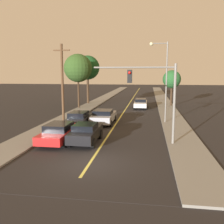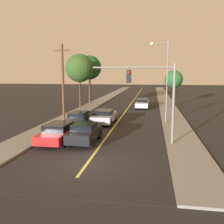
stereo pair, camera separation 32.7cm
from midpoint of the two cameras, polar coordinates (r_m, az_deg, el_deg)
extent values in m
plane|color=black|center=(14.25, -5.79, -11.61)|extent=(200.00, 200.00, 0.00)
cube|color=black|center=(49.29, 4.51, 3.02)|extent=(9.02, 80.00, 0.01)
cube|color=#D1C14C|center=(49.29, 4.51, 3.03)|extent=(0.16, 76.00, 0.00)
cube|color=gray|center=(50.01, -2.10, 3.18)|extent=(2.50, 80.00, 0.12)
cube|color=gray|center=(49.23, 11.22, 2.93)|extent=(2.50, 80.00, 0.12)
cube|color=black|center=(18.17, -6.51, -4.89)|extent=(1.72, 4.22, 0.67)
cube|color=black|center=(17.89, -6.68, -3.34)|extent=(1.51, 1.90, 0.41)
cylinder|color=black|center=(19.69, -7.82, -4.85)|extent=(0.22, 0.68, 0.68)
cylinder|color=black|center=(19.30, -3.14, -5.06)|extent=(0.22, 0.68, 0.68)
cylinder|color=black|center=(17.28, -10.25, -6.85)|extent=(0.22, 0.68, 0.68)
cylinder|color=black|center=(16.84, -4.93, -7.16)|extent=(0.22, 0.68, 0.68)
cube|color=#A5A8B2|center=(24.97, -2.32, -1.16)|extent=(1.98, 4.69, 0.66)
cube|color=black|center=(24.70, -2.41, -0.01)|extent=(1.74, 2.11, 0.41)
cylinder|color=black|center=(26.61, -3.73, -1.28)|extent=(0.22, 0.61, 0.61)
cylinder|color=black|center=(26.28, 0.29, -1.39)|extent=(0.22, 0.61, 0.61)
cylinder|color=black|center=(23.83, -5.19, -2.49)|extent=(0.22, 0.61, 0.61)
cylinder|color=black|center=(23.46, -0.72, -2.63)|extent=(0.22, 0.61, 0.61)
cube|color=red|center=(18.87, -12.29, -4.78)|extent=(1.83, 5.07, 0.58)
cube|color=black|center=(18.57, -12.57, -3.31)|extent=(1.61, 2.28, 0.50)
cylinder|color=black|center=(20.67, -12.99, -4.45)|extent=(0.22, 0.60, 0.60)
cylinder|color=black|center=(20.11, -8.36, -4.68)|extent=(0.22, 0.60, 0.60)
cylinder|color=black|center=(17.88, -16.67, -6.68)|extent=(0.22, 0.60, 0.60)
cylinder|color=black|center=(17.23, -11.38, -7.06)|extent=(0.22, 0.60, 0.60)
cube|color=black|center=(23.63, -7.91, -1.79)|extent=(1.72, 4.75, 0.58)
cube|color=black|center=(23.36, -8.07, -0.57)|extent=(1.51, 2.14, 0.50)
cylinder|color=black|center=(25.30, -8.74, -1.77)|extent=(0.22, 0.71, 0.71)
cylinder|color=black|center=(24.87, -5.14, -1.89)|extent=(0.22, 0.71, 0.71)
cylinder|color=black|center=(22.56, -10.93, -3.12)|extent=(0.22, 0.71, 0.71)
cylinder|color=black|center=(22.08, -6.93, -3.29)|extent=(0.22, 0.71, 0.71)
cube|color=white|center=(36.33, 6.31, 1.89)|extent=(1.72, 5.18, 0.57)
cube|color=black|center=(36.48, 6.33, 2.70)|extent=(1.52, 2.33, 0.42)
cylinder|color=black|center=(34.75, 7.55, 1.08)|extent=(0.22, 0.66, 0.66)
cylinder|color=black|center=(34.81, 4.85, 1.14)|extent=(0.22, 0.66, 0.66)
cylinder|color=black|center=(37.94, 7.63, 1.73)|extent=(0.22, 0.66, 0.66)
cylinder|color=black|center=(37.99, 5.16, 1.78)|extent=(0.22, 0.66, 0.66)
cylinder|color=slate|center=(17.53, 13.52, 1.72)|extent=(0.18, 0.18, 5.50)
cylinder|color=slate|center=(17.38, 4.48, 10.14)|extent=(5.58, 0.12, 0.12)
cube|color=black|center=(17.40, 3.53, 8.14)|extent=(0.32, 0.28, 0.90)
sphere|color=red|center=(17.22, 3.48, 8.95)|extent=(0.20, 0.20, 0.20)
cylinder|color=slate|center=(25.33, 11.95, 6.58)|extent=(0.14, 0.14, 7.87)
cylinder|color=slate|center=(25.44, 10.43, 15.18)|extent=(1.55, 0.09, 0.09)
sphere|color=beige|center=(25.43, 8.61, 15.12)|extent=(0.36, 0.36, 0.36)
cylinder|color=#513823|center=(24.73, -11.63, 6.23)|extent=(0.24, 0.24, 7.61)
cube|color=#513823|center=(24.80, -11.87, 13.65)|extent=(1.60, 0.12, 0.12)
cylinder|color=#3D2B1C|center=(41.05, -5.77, 5.09)|extent=(0.37, 0.37, 4.41)
sphere|color=#19471E|center=(40.97, -5.85, 10.06)|extent=(3.86, 3.86, 3.86)
cylinder|color=#3D2B1C|center=(35.85, -7.93, 4.34)|extent=(0.25, 0.25, 4.20)
sphere|color=#2D4C1E|center=(35.75, -8.05, 9.91)|extent=(3.94, 3.94, 3.94)
cylinder|color=#3D2B1C|center=(38.96, 13.15, 3.68)|extent=(0.28, 0.28, 3.03)
sphere|color=#235628|center=(38.83, 13.27, 7.30)|extent=(2.71, 2.71, 2.71)
camera|label=1|loc=(0.16, -90.43, -0.07)|focal=40.00mm
camera|label=2|loc=(0.16, 89.57, 0.07)|focal=40.00mm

